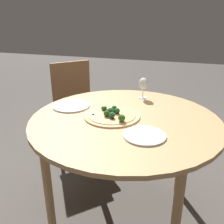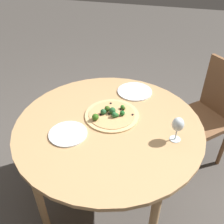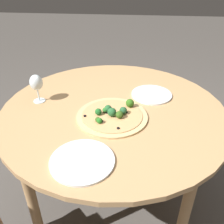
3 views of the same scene
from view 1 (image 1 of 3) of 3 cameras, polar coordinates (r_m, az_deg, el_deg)
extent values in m
plane|color=#4C4742|center=(1.98, 2.52, -21.95)|extent=(12.00, 12.00, 0.00)
cylinder|color=tan|center=(1.55, 2.98, -1.80)|extent=(1.17, 1.17, 0.03)
cylinder|color=tan|center=(2.02, 15.54, -8.77)|extent=(0.05, 0.05, 0.73)
cylinder|color=tan|center=(2.13, -4.43, -6.15)|extent=(0.05, 0.05, 0.73)
cylinder|color=tan|center=(1.44, 14.31, -23.49)|extent=(0.05, 0.05, 0.73)
cylinder|color=tan|center=(1.59, -14.23, -18.02)|extent=(0.05, 0.05, 0.73)
cube|color=brown|center=(2.40, -7.54, -0.70)|extent=(0.57, 0.57, 0.04)
cube|color=brown|center=(2.48, -9.30, 6.09)|extent=(0.30, 0.28, 0.46)
cylinder|color=brown|center=(2.31, -9.77, -8.32)|extent=(0.04, 0.04, 0.43)
cylinder|color=brown|center=(2.42, -2.05, -6.56)|extent=(0.04, 0.04, 0.43)
cylinder|color=brown|center=(2.60, -12.10, -4.85)|extent=(0.04, 0.04, 0.43)
cylinder|color=brown|center=(2.69, -5.14, -3.43)|extent=(0.04, 0.04, 0.43)
cylinder|color=tan|center=(1.57, 0.00, -0.85)|extent=(0.35, 0.35, 0.01)
cylinder|color=tan|center=(1.56, 0.00, -0.61)|extent=(0.30, 0.30, 0.00)
sphere|color=#235B2D|center=(1.57, 1.15, 0.27)|extent=(0.04, 0.04, 0.04)
sphere|color=#286525|center=(1.59, 1.07, 0.31)|extent=(0.03, 0.03, 0.03)
sphere|color=#25562F|center=(1.50, -0.05, -0.72)|extent=(0.04, 0.04, 0.04)
sphere|color=#34541D|center=(1.63, -1.60, 0.92)|extent=(0.02, 0.02, 0.02)
sphere|color=#306118|center=(1.46, 2.26, -1.38)|extent=(0.04, 0.04, 0.04)
sphere|color=#1E5B23|center=(1.62, 0.53, 0.91)|extent=(0.03, 0.03, 0.03)
sphere|color=#2C5517|center=(1.56, -0.01, -0.04)|extent=(0.03, 0.03, 0.03)
sphere|color=#32551A|center=(1.53, -1.27, -0.33)|extent=(0.04, 0.04, 0.04)
sphere|color=#23691F|center=(1.63, -2.04, 0.87)|extent=(0.03, 0.03, 0.03)
sphere|color=#255B2E|center=(1.56, -0.30, 0.27)|extent=(0.04, 0.04, 0.04)
cylinder|color=black|center=(1.62, -1.70, 0.34)|extent=(0.01, 0.01, 0.00)
cylinder|color=black|center=(1.63, -1.00, 0.50)|extent=(0.01, 0.01, 0.00)
cylinder|color=black|center=(1.56, 0.16, -0.51)|extent=(0.01, 0.01, 0.00)
cylinder|color=black|center=(1.49, 0.23, -1.58)|extent=(0.01, 0.01, 0.00)
cylinder|color=black|center=(1.56, -4.33, -0.55)|extent=(0.01, 0.01, 0.00)
cylinder|color=black|center=(1.58, 0.76, -0.16)|extent=(0.01, 0.01, 0.00)
cylinder|color=black|center=(1.57, 0.31, -0.39)|extent=(0.01, 0.01, 0.00)
cylinder|color=black|center=(1.69, 0.45, 1.27)|extent=(0.01, 0.01, 0.00)
cylinder|color=black|center=(1.54, 0.03, -0.78)|extent=(0.01, 0.01, 0.00)
cylinder|color=silver|center=(1.92, 7.02, 3.30)|extent=(0.06, 0.06, 0.00)
cylinder|color=silver|center=(1.91, 7.07, 4.29)|extent=(0.01, 0.01, 0.07)
ellipsoid|color=silver|center=(1.89, 7.18, 6.49)|extent=(0.07, 0.07, 0.09)
cylinder|color=silver|center=(1.34, 7.45, -5.33)|extent=(0.23, 0.23, 0.01)
cylinder|color=silver|center=(1.75, -9.30, 1.43)|extent=(0.26, 0.26, 0.01)
camera|label=2|loc=(1.94, 47.96, 27.03)|focal=40.00mm
camera|label=3|loc=(1.93, -33.90, 21.01)|focal=40.00mm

